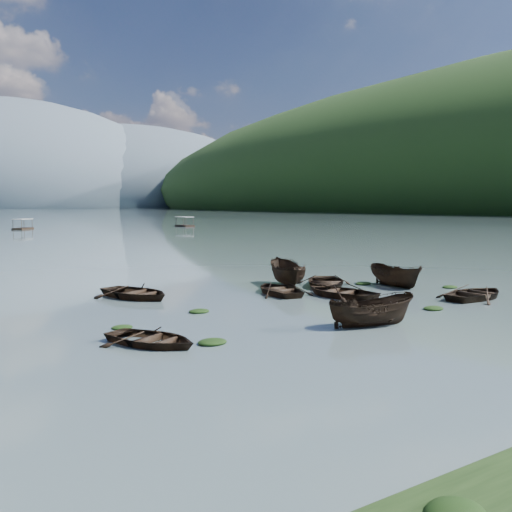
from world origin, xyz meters
TOP-DOWN VIEW (x-y plane):
  - ground_plane at (0.00, 0.00)m, footprint 2400.00×2400.00m
  - haze_mtn_c at (140.00, 900.00)m, footprint 520.00×520.00m
  - haze_mtn_d at (320.00, 900.00)m, footprint 520.00×520.00m
  - rowboat_0 at (-11.32, 2.01)m, footprint 4.21×4.75m
  - rowboat_1 at (-0.20, 9.22)m, footprint 3.90×4.86m
  - rowboat_2 at (-2.09, -0.16)m, footprint 4.35×2.51m
  - rowboat_3 at (2.09, 6.44)m, footprint 4.01×5.07m
  - rowboat_4 at (7.94, 1.76)m, footprint 4.89×3.74m
  - rowboat_5 at (7.72, 7.50)m, footprint 2.07×4.53m
  - rowboat_6 at (-7.81, 12.44)m, footprint 4.73×5.59m
  - rowboat_7 at (3.69, 9.66)m, footprint 5.76×6.03m
  - rowboat_8 at (2.02, 11.48)m, footprint 3.56×5.19m
  - weed_clump_0 at (-9.36, 0.86)m, footprint 1.14×0.94m
  - weed_clump_1 at (-6.85, 6.68)m, footprint 1.03×0.82m
  - weed_clump_2 at (3.25, 0.88)m, footprint 1.09×0.87m
  - weed_clump_3 at (6.68, 9.51)m, footprint 0.83×0.70m
  - weed_clump_4 at (10.09, 5.17)m, footprint 1.05×0.83m
  - weed_clump_5 at (-11.23, 5.34)m, footprint 0.91×0.74m
  - weed_clump_6 at (-0.33, 8.18)m, footprint 1.03×0.86m
  - weed_clump_7 at (6.63, 9.29)m, footprint 1.11×0.89m
  - pontoon_centre at (5.31, 107.57)m, footprint 5.07×5.63m
  - pontoon_right at (39.92, 102.42)m, footprint 2.47×5.73m

SIDE VIEW (x-z plane):
  - ground_plane at x=0.00m, z-range 0.00..0.00m
  - haze_mtn_c at x=140.00m, z-range -130.00..130.00m
  - haze_mtn_d at x=320.00m, z-range -110.00..110.00m
  - rowboat_0 at x=-11.32m, z-range -0.41..0.41m
  - rowboat_1 at x=-0.20m, z-range -0.45..0.45m
  - rowboat_2 at x=-2.09m, z-range -0.79..0.79m
  - rowboat_3 at x=2.09m, z-range -0.47..0.47m
  - rowboat_4 at x=7.94m, z-range -0.47..0.47m
  - rowboat_5 at x=7.72m, z-range -0.85..0.85m
  - rowboat_6 at x=-7.81m, z-range -0.49..0.49m
  - rowboat_7 at x=3.69m, z-range -0.51..0.51m
  - rowboat_8 at x=2.02m, z-range -0.94..0.94m
  - weed_clump_0 at x=-9.36m, z-range -0.12..0.12m
  - weed_clump_1 at x=-6.85m, z-range -0.11..0.11m
  - weed_clump_2 at x=3.25m, z-range -0.12..0.12m
  - weed_clump_3 at x=6.68m, z-range -0.09..0.09m
  - weed_clump_4 at x=10.09m, z-range -0.11..0.11m
  - weed_clump_5 at x=-11.23m, z-range -0.10..0.10m
  - weed_clump_6 at x=-0.33m, z-range -0.11..0.11m
  - weed_clump_7 at x=6.63m, z-range -0.12..0.12m
  - pontoon_centre at x=5.31m, z-range -1.03..1.03m
  - pontoon_right at x=39.92m, z-range -1.09..1.09m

